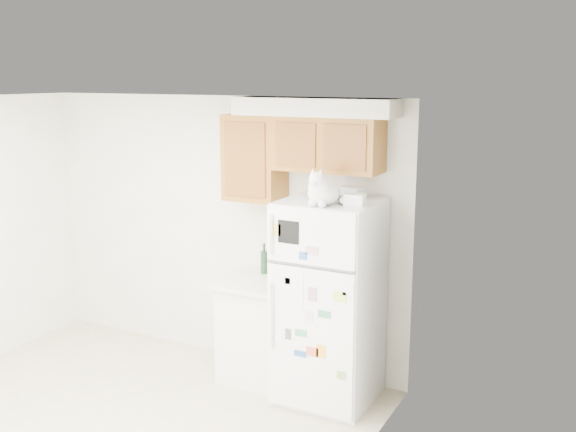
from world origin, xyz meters
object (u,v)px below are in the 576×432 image
Objects in this scene: bottle_green at (264,258)px; cat at (323,191)px; base_counter at (261,329)px; storage_box_front at (355,200)px; refrigerator at (329,302)px; bottle_amber at (278,265)px; storage_box_back at (351,193)px.

cat is at bearing -30.97° from bottle_green.
base_counter is 1.60m from storage_box_front.
storage_box_front is (0.95, -0.18, 1.28)m from base_counter.
refrigerator is 0.63m from bottle_amber.
storage_box_back is at bearing 4.30° from base_counter.
base_counter is (-0.69, 0.07, -0.39)m from refrigerator.
storage_box_back is at bearing 115.04° from storage_box_front.
bottle_green is (-1.01, 0.37, -0.69)m from storage_box_front.
storage_box_back reaches higher than bottle_green.
bottle_amber is (-0.69, 0.04, -0.70)m from storage_box_back.
base_counter is at bearing -168.29° from storage_box_back.
bottle_amber is (-0.83, 0.28, -0.70)m from storage_box_front.
storage_box_back is 1.12m from bottle_green.
storage_box_back reaches higher than storage_box_front.
bottle_amber is at bearing -24.94° from bottle_green.
storage_box_back reaches higher than refrigerator.
cat is (0.03, -0.21, 0.96)m from refrigerator.
base_counter is at bearing -139.40° from bottle_amber.
base_counter is 1.52m from storage_box_back.
cat is 2.86× the size of storage_box_front.
base_counter is 1.56m from cat.
bottle_amber is at bearing 162.94° from refrigerator.
bottle_green is at bearing 160.94° from refrigerator.
storage_box_front is 0.58× the size of bottle_amber.
bottle_green is at bearing 179.23° from storage_box_back.
bottle_green is at bearing 109.33° from base_counter.
refrigerator reaches higher than bottle_green.
storage_box_front is at bearing -10.81° from base_counter.
refrigerator is 0.83m from bottle_green.
storage_box_front reaches higher than bottle_green.
bottle_amber is (-0.60, 0.39, -0.76)m from cat.
bottle_green is at bearing 155.06° from bottle_amber.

